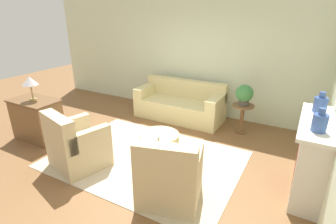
{
  "coord_description": "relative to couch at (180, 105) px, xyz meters",
  "views": [
    {
      "loc": [
        2.31,
        -3.35,
        2.51
      ],
      "look_at": [
        0.15,
        0.55,
        0.75
      ],
      "focal_mm": 28.0,
      "sensor_mm": 36.0,
      "label": 1
    }
  ],
  "objects": [
    {
      "name": "dresser",
      "position": [
        -2.05,
        -2.4,
        0.1
      ],
      "size": [
        1.0,
        0.59,
        0.83
      ],
      "color": "brown",
      "rests_on": "ground_plane"
    },
    {
      "name": "wall_back",
      "position": [
        0.34,
        0.63,
        1.07
      ],
      "size": [
        9.23,
        0.12,
        2.8
      ],
      "color": "beige",
      "rests_on": "ground_plane"
    },
    {
      "name": "side_table",
      "position": [
        1.53,
        -0.11,
        0.09
      ],
      "size": [
        0.46,
        0.46,
        0.63
      ],
      "color": "brown",
      "rests_on": "ground_plane"
    },
    {
      "name": "armchair_right",
      "position": [
        1.23,
        -2.78,
        0.05
      ],
      "size": [
        0.99,
        0.98,
        0.99
      ],
      "color": "#C6B289",
      "rests_on": "rug"
    },
    {
      "name": "armchair_left",
      "position": [
        -0.55,
        -2.78,
        0.05
      ],
      "size": [
        0.99,
        0.98,
        0.99
      ],
      "color": "#C6B289",
      "rests_on": "rug"
    },
    {
      "name": "potted_plant_on_side_table",
      "position": [
        1.53,
        -0.11,
        0.54
      ],
      "size": [
        0.36,
        0.36,
        0.43
      ],
      "color": "#4C4742",
      "rests_on": "side_table"
    },
    {
      "name": "vase_mantel_far",
      "position": [
        2.86,
        -1.95,
        0.9
      ],
      "size": [
        0.17,
        0.17,
        0.3
      ],
      "color": "#38569E",
      "rests_on": "fireplace"
    },
    {
      "name": "couch",
      "position": [
        0.0,
        0.0,
        0.0
      ],
      "size": [
        2.1,
        0.88,
        0.9
      ],
      "color": "beige",
      "rests_on": "ground_plane"
    },
    {
      "name": "table_lamp",
      "position": [
        -2.05,
        -2.4,
        0.88
      ],
      "size": [
        0.3,
        0.3,
        0.48
      ],
      "color": "tan",
      "rests_on": "dresser"
    },
    {
      "name": "fireplace",
      "position": [
        2.87,
        -1.58,
        0.25
      ],
      "size": [
        0.44,
        1.46,
        1.11
      ],
      "color": "silver",
      "rests_on": "ground_plane"
    },
    {
      "name": "ground_plane",
      "position": [
        0.34,
        -2.04,
        -0.33
      ],
      "size": [
        16.0,
        16.0,
        0.0
      ],
      "primitive_type": "plane",
      "color": "brown"
    },
    {
      "name": "vase_mantel_near",
      "position": [
        2.86,
        -1.21,
        0.9
      ],
      "size": [
        0.18,
        0.18,
        0.3
      ],
      "color": "#38569E",
      "rests_on": "fireplace"
    },
    {
      "name": "ottoman_table",
      "position": [
        0.45,
        -1.74,
        -0.07
      ],
      "size": [
        0.72,
        0.72,
        0.39
      ],
      "color": "beige",
      "rests_on": "rug"
    },
    {
      "name": "rug",
      "position": [
        0.34,
        -2.04,
        -0.33
      ],
      "size": [
        3.25,
        2.35,
        0.01
      ],
      "color": "beige",
      "rests_on": "ground_plane"
    }
  ]
}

